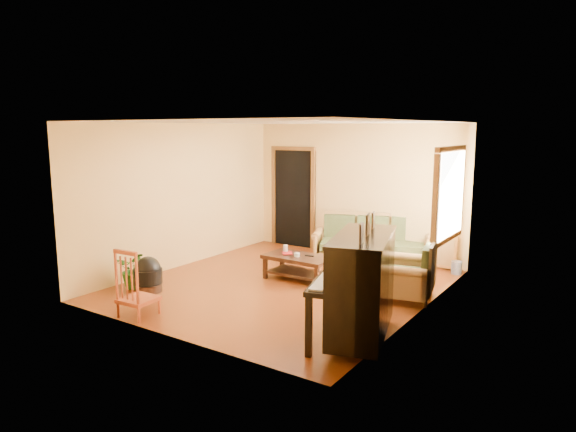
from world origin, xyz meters
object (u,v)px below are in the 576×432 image
Objects in this scene: sofa at (372,239)px; potted_plant at (135,269)px; footstool at (148,279)px; ceramic_crock at (456,268)px; armchair at (408,270)px; piano at (362,288)px; coffee_table at (299,268)px; red_chair at (138,282)px.

potted_plant is (-2.47, -3.49, -0.15)m from sofa.
footstool reaches higher than ceramic_crock.
armchair reaches higher than footstool.
piano is at bearing -92.29° from ceramic_crock.
piano is (0.10, -1.77, 0.20)m from armchair.
sofa reaches higher than potted_plant.
footstool is at bearing 165.74° from piano.
potted_plant reaches higher than ceramic_crock.
coffee_table is 2.62m from piano.
sofa reaches higher than coffee_table.
sofa is 4.53m from red_chair.
armchair is 3.85m from red_chair.
ceramic_crock is 0.37× the size of potted_plant.
potted_plant is at bearing 177.43° from footstool.
footstool is 0.46× the size of red_chair.
potted_plant is (-3.77, -1.90, -0.13)m from armchair.
ceramic_crock is at bearing -16.84° from sofa.
armchair is (1.30, -1.59, -0.01)m from sofa.
sofa is 4.12m from footstool.
footstool is (-3.46, -1.91, -0.24)m from armchair.
potted_plant is (-1.03, 0.81, -0.16)m from red_chair.
ceramic_crock is at bearing 44.58° from footstool.
sofa is 1.47× the size of piano.
sofa reaches higher than armchair.
red_chair reaches higher than ceramic_crock.
coffee_table is 1.21× the size of red_chair.
ceramic_crock is 5.42m from potted_plant.
coffee_table is at bearing -139.02° from ceramic_crock.
sofa is 9.39× the size of ceramic_crock.
armchair is at bearing 76.83° from piano.
potted_plant is at bearing -137.87° from ceramic_crock.
coffee_table is 0.78× the size of piano.
armchair is 3.90× the size of ceramic_crock.
piano reaches higher than red_chair.
ceramic_crock is (0.14, 3.50, -0.53)m from piano.
piano is at bearing -98.41° from armchair.
potted_plant is (-3.87, -0.13, -0.33)m from piano.
sofa is at bearing -174.72° from ceramic_crock.
footstool is at bearing -2.57° from potted_plant.
potted_plant is (-4.01, -3.63, 0.20)m from ceramic_crock.
potted_plant reaches higher than coffee_table.
footstool is 0.33m from potted_plant.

